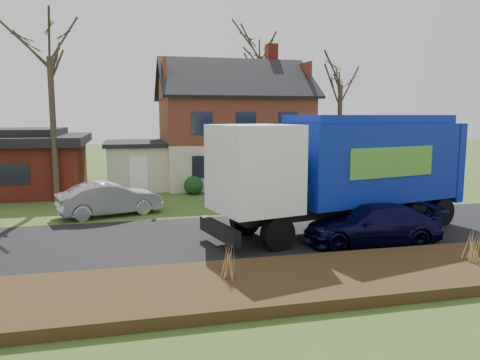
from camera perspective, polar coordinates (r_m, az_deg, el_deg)
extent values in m
plane|color=#34531B|center=(17.62, 2.68, -6.73)|extent=(120.00, 120.00, 0.00)
cube|color=black|center=(17.62, 2.68, -6.70)|extent=(80.00, 7.00, 0.02)
cube|color=#322210|center=(12.80, 9.49, -11.82)|extent=(80.00, 3.50, 0.30)
cube|color=beige|center=(31.27, -0.98, 2.20)|extent=(9.00, 7.50, 2.70)
cube|color=#582819|center=(31.12, -0.99, 7.25)|extent=(9.00, 7.50, 2.80)
cube|color=maroon|center=(33.11, 3.84, 14.83)|extent=(0.70, 0.90, 1.60)
cube|color=beige|center=(30.04, -12.39, 1.69)|extent=(3.50, 5.50, 2.60)
cube|color=black|center=(29.92, -12.47, 4.39)|extent=(3.90, 5.90, 0.24)
cube|color=maroon|center=(30.39, -27.24, 1.25)|extent=(9.00, 7.50, 2.80)
cylinder|color=black|center=(15.57, 4.62, -6.54)|extent=(1.20, 0.64, 1.15)
cylinder|color=black|center=(17.52, 0.65, -4.88)|extent=(1.20, 0.64, 1.15)
cylinder|color=black|center=(19.53, 20.57, -4.06)|extent=(1.20, 0.64, 1.15)
cylinder|color=black|center=(21.12, 15.95, -2.99)|extent=(1.20, 0.64, 1.15)
cylinder|color=black|center=(20.59, 23.28, -3.61)|extent=(1.20, 0.64, 1.15)
cylinder|color=black|center=(22.11, 18.68, -2.62)|extent=(1.20, 0.64, 1.15)
cube|color=black|center=(18.62, 12.93, -3.18)|extent=(9.52, 3.47, 0.39)
cube|color=white|center=(16.04, 1.70, 1.44)|extent=(3.10, 3.26, 2.97)
cube|color=black|center=(15.48, -2.24, 1.82)|extent=(0.64, 2.38, 0.99)
cube|color=black|center=(15.82, -2.56, -6.16)|extent=(0.90, 2.74, 0.50)
cube|color=#0C2193|center=(19.06, 15.51, 2.18)|extent=(7.39, 4.28, 2.97)
cube|color=#0C2193|center=(18.98, 15.69, 7.15)|extent=(6.99, 3.88, 0.33)
cube|color=#0C2193|center=(21.64, 22.52, 2.22)|extent=(1.02, 2.82, 3.20)
cube|color=#4D9D33|center=(17.93, 18.14, 2.08)|extent=(3.87, 0.96, 1.10)
cube|color=#4D9D33|center=(20.00, 12.47, 2.85)|extent=(3.87, 0.96, 1.10)
imported|color=#A1A4A9|center=(21.68, -15.58, -2.23)|extent=(4.79, 2.83, 1.49)
imported|color=black|center=(16.90, 15.77, -5.26)|extent=(4.93, 2.46, 1.38)
cylinder|color=#3C3324|center=(25.65, -21.79, 5.61)|extent=(0.31, 0.31, 7.36)
cylinder|color=#3A3023|center=(30.53, 12.00, 5.34)|extent=(0.29, 0.29, 6.37)
cylinder|color=#3A2E23|center=(38.73, 2.40, 8.08)|extent=(0.35, 0.35, 9.17)
cone|color=#B27F4E|center=(12.06, -1.52, -9.86)|extent=(0.04, 0.04, 0.94)
cone|color=#B27F4E|center=(12.03, -2.22, -9.91)|extent=(0.04, 0.04, 0.94)
cone|color=#B27F4E|center=(12.09, -0.82, -9.81)|extent=(0.04, 0.04, 0.94)
cone|color=#B27F4E|center=(12.17, -1.64, -9.70)|extent=(0.04, 0.04, 0.94)
cone|color=#B27F4E|center=(11.95, -1.40, -10.03)|extent=(0.04, 0.04, 0.94)
cone|color=tan|center=(15.04, 26.56, -7.05)|extent=(0.05, 0.05, 0.97)
cone|color=tan|center=(14.93, 26.05, -7.12)|extent=(0.05, 0.05, 0.97)
cone|color=tan|center=(15.15, 27.06, -6.98)|extent=(0.05, 0.05, 0.97)
cone|color=tan|center=(15.14, 26.23, -6.93)|extent=(0.05, 0.05, 0.97)
cone|color=tan|center=(14.94, 26.90, -7.17)|extent=(0.05, 0.05, 0.97)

